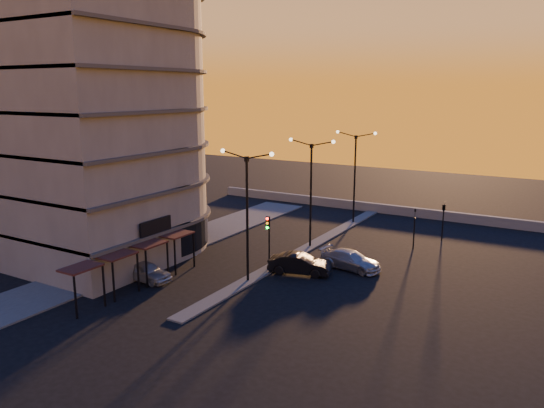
{
  "coord_description": "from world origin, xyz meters",
  "views": [
    {
      "loc": [
        19.94,
        -30.26,
        13.55
      ],
      "look_at": [
        -1.69,
        6.27,
        4.38
      ],
      "focal_mm": 35.0,
      "sensor_mm": 36.0,
      "label": 1
    }
  ],
  "objects_px": {
    "streetlamp_mid": "(311,184)",
    "car_hatchback": "(145,271)",
    "traffic_light_main": "(268,234)",
    "car_wagon": "(350,260)",
    "car_sedan": "(300,264)"
  },
  "relations": [
    {
      "from": "traffic_light_main",
      "to": "car_sedan",
      "type": "bearing_deg",
      "value": 11.91
    },
    {
      "from": "car_sedan",
      "to": "car_wagon",
      "type": "relative_size",
      "value": 0.95
    },
    {
      "from": "car_hatchback",
      "to": "car_sedan",
      "type": "xyz_separation_m",
      "value": [
        8.94,
        6.99,
        0.06
      ]
    },
    {
      "from": "streetlamp_mid",
      "to": "car_sedan",
      "type": "xyz_separation_m",
      "value": [
        2.44,
        -6.61,
        -4.82
      ]
    },
    {
      "from": "traffic_light_main",
      "to": "streetlamp_mid",
      "type": "bearing_deg",
      "value": 90.0
    },
    {
      "from": "traffic_light_main",
      "to": "car_sedan",
      "type": "xyz_separation_m",
      "value": [
        2.44,
        0.51,
        -2.12
      ]
    },
    {
      "from": "traffic_light_main",
      "to": "car_wagon",
      "type": "distance_m",
      "value": 6.71
    },
    {
      "from": "traffic_light_main",
      "to": "car_hatchback",
      "type": "height_order",
      "value": "traffic_light_main"
    },
    {
      "from": "streetlamp_mid",
      "to": "car_hatchback",
      "type": "distance_m",
      "value": 15.85
    },
    {
      "from": "streetlamp_mid",
      "to": "traffic_light_main",
      "type": "height_order",
      "value": "streetlamp_mid"
    },
    {
      "from": "car_wagon",
      "to": "traffic_light_main",
      "type": "bearing_deg",
      "value": 131.69
    },
    {
      "from": "traffic_light_main",
      "to": "car_hatchback",
      "type": "xyz_separation_m",
      "value": [
        -6.5,
        -6.48,
        -2.18
      ]
    },
    {
      "from": "streetlamp_mid",
      "to": "car_hatchback",
      "type": "relative_size",
      "value": 2.27
    },
    {
      "from": "car_sedan",
      "to": "car_wagon",
      "type": "xyz_separation_m",
      "value": [
        2.86,
        2.97,
        -0.06
      ]
    },
    {
      "from": "streetlamp_mid",
      "to": "car_wagon",
      "type": "distance_m",
      "value": 8.07
    }
  ]
}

